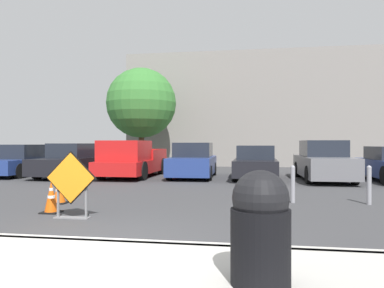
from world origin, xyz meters
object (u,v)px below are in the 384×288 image
traffic_cone_fourth (76,178)px  pickup_truck (131,161)px  parked_car_third (193,162)px  bollard_second (369,184)px  road_closed_sign (71,183)px  parked_car_fifth (323,162)px  parked_car_second (73,161)px  traffic_cone_third (71,184)px  trash_bin (260,227)px  parked_car_fourth (255,163)px  traffic_cone_nearest (51,197)px  parked_car_nearest (20,161)px  traffic_cone_second (59,191)px  bollard_nearest (293,183)px

traffic_cone_fourth → pickup_truck: (0.31, 4.61, 0.34)m
traffic_cone_fourth → parked_car_third: (3.01, 4.96, 0.31)m
bollard_second → parked_car_third: bearing=130.0°
pickup_truck → parked_car_third: pickup_truck is taller
road_closed_sign → parked_car_fifth: size_ratio=0.29×
pickup_truck → traffic_cone_fourth: bearing=86.9°
traffic_cone_fourth → parked_car_fifth: 9.55m
parked_car_second → parked_car_fifth: size_ratio=0.98×
traffic_cone_fourth → parked_car_third: 5.81m
traffic_cone_fourth → pickup_truck: size_ratio=0.15×
road_closed_sign → traffic_cone_third: road_closed_sign is taller
road_closed_sign → trash_bin: (3.66, -3.30, -0.01)m
traffic_cone_fourth → parked_car_second: bearing=117.9°
pickup_truck → parked_car_fifth: parked_car_fifth is taller
pickup_truck → parked_car_fourth: bearing=-175.6°
traffic_cone_nearest → parked_car_second: (-3.64, 8.18, 0.34)m
parked_car_fifth → bollard_second: 6.00m
bollard_second → road_closed_sign: bearing=-156.8°
traffic_cone_nearest → trash_bin: 5.82m
traffic_cone_fourth → bollard_second: size_ratio=0.82×
bollard_second → parked_car_fourth: bearing=112.8°
parked_car_nearest → parked_car_fifth: 13.47m
traffic_cone_nearest → parked_car_fifth: (7.13, 8.23, 0.40)m
parked_car_fifth → parked_car_nearest: bearing=-1.5°
traffic_cone_nearest → parked_car_nearest: 10.46m
traffic_cone_third → parked_car_fifth: (7.98, 5.70, 0.41)m
road_closed_sign → traffic_cone_third: 3.45m
road_closed_sign → pickup_truck: size_ratio=0.26×
parked_car_nearest → traffic_cone_second: bearing=130.1°
pickup_truck → parked_car_fifth: bearing=-179.8°
traffic_cone_second → bollard_nearest: bollard_nearest is taller
traffic_cone_nearest → parked_car_fourth: size_ratio=0.15×
pickup_truck → parked_car_third: (2.70, 0.35, -0.04)m
parked_car_third → bollard_second: 8.39m
road_closed_sign → parked_car_second: parked_car_second is taller
traffic_cone_second → parked_car_third: 7.78m
parked_car_fifth → trash_bin: (-2.76, -12.04, -0.04)m
parked_car_third → bollard_second: size_ratio=4.21×
traffic_cone_nearest → traffic_cone_fourth: bearing=108.9°
traffic_cone_third → parked_car_fourth: 8.09m
parked_car_nearest → traffic_cone_third: bearing=134.1°
road_closed_sign → parked_car_third: parked_car_third is taller
parked_car_nearest → parked_car_second: (2.70, -0.13, 0.03)m
traffic_cone_fourth → road_closed_sign: bearing=-64.8°
road_closed_sign → traffic_cone_second: size_ratio=2.10×
traffic_cone_second → parked_car_third: bearing=73.3°
traffic_cone_third → traffic_cone_fourth: traffic_cone_fourth is taller
traffic_cone_fourth → pickup_truck: pickup_truck is taller
traffic_cone_fourth → bollard_second: bearing=-9.9°
pickup_truck → parked_car_fourth: size_ratio=1.12×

